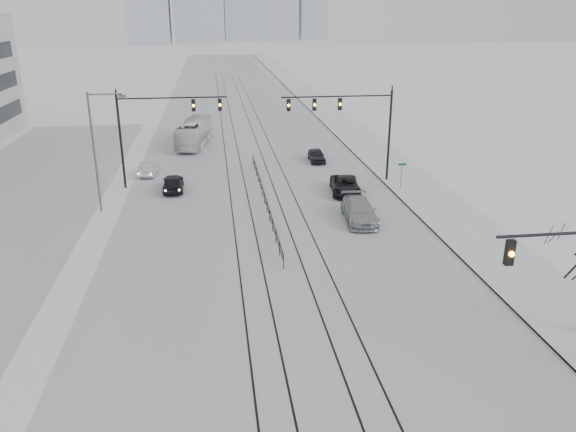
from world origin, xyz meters
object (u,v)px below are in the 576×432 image
at_px(sedan_sb_outer, 149,169).
at_px(box_truck, 194,133).
at_px(sedan_nb_front, 345,186).
at_px(sedan_nb_far, 317,156).
at_px(sedan_nb_right, 359,211).
at_px(sedan_sb_inner, 173,183).

bearing_deg(sedan_sb_outer, box_truck, -103.94).
height_order(sedan_nb_front, sedan_nb_far, sedan_nb_front).
distance_m(sedan_nb_far, box_truck, 15.29).
xyz_separation_m(sedan_nb_right, box_truck, (-12.35, 26.19, 0.64)).
bearing_deg(box_truck, sedan_nb_right, 125.25).
height_order(sedan_nb_front, box_truck, box_truck).
distance_m(sedan_nb_front, sedan_nb_right, 6.59).
height_order(sedan_nb_right, sedan_nb_far, sedan_nb_right).
height_order(sedan_nb_right, box_truck, box_truck).
relative_size(sedan_nb_far, box_truck, 0.36).
distance_m(sedan_sb_inner, sedan_nb_front, 14.51).
xyz_separation_m(sedan_sb_outer, sedan_nb_far, (16.33, 2.78, 0.01)).
relative_size(sedan_nb_front, box_truck, 0.48).
distance_m(sedan_nb_right, box_truck, 28.96).
distance_m(sedan_nb_front, sedan_nb_far, 10.67).
height_order(sedan_sb_outer, box_truck, box_truck).
xyz_separation_m(sedan_sb_inner, sedan_nb_front, (14.27, -2.62, -0.04)).
height_order(sedan_sb_inner, sedan_sb_outer, sedan_sb_inner).
bearing_deg(sedan_nb_right, sedan_nb_front, 89.66).
bearing_deg(sedan_sb_outer, sedan_nb_right, 143.16).
bearing_deg(sedan_sb_outer, sedan_nb_far, -165.62).
height_order(sedan_nb_far, box_truck, box_truck).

